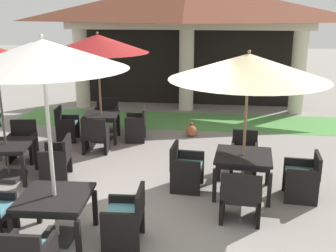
{
  "coord_description": "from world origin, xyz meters",
  "views": [
    {
      "loc": [
        1.11,
        -6.08,
        3.32
      ],
      "look_at": [
        0.09,
        1.84,
        0.99
      ],
      "focal_mm": 43.43,
      "sensor_mm": 36.0,
      "label": 1
    }
  ],
  "objects_px": {
    "patio_chair_near_foreground_north": "(244,154)",
    "patio_umbrella_mid_right": "(98,44)",
    "patio_chair_near_foreground_east": "(303,177)",
    "patio_chair_mid_right_east": "(137,125)",
    "patio_chair_near_foreground_west": "(185,168)",
    "patio_table_mid_right": "(101,118)",
    "patio_chair_far_back_east": "(57,159)",
    "patio_chair_mid_right_north": "(107,116)",
    "patio_table_near_foreground": "(243,160)",
    "patio_chair_mid_left_east": "(126,218)",
    "patio_table_far_back": "(6,148)",
    "patio_umbrella_near_foreground": "(248,67)",
    "patio_chair_mid_right_west": "(66,125)",
    "patio_umbrella_mid_left": "(43,56)",
    "patio_chair_near_foreground_south": "(241,197)",
    "terracotta_urn": "(191,131)",
    "patio_chair_mid_right_south": "(95,136)",
    "patio_table_mid_left": "(55,201)",
    "patio_chair_far_back_north": "(22,144)"
  },
  "relations": [
    {
      "from": "patio_umbrella_near_foreground",
      "to": "terracotta_urn",
      "type": "bearing_deg",
      "value": 109.43
    },
    {
      "from": "patio_table_mid_right",
      "to": "patio_chair_near_foreground_south",
      "type": "bearing_deg",
      "value": -48.11
    },
    {
      "from": "patio_table_near_foreground",
      "to": "patio_chair_far_back_east",
      "type": "bearing_deg",
      "value": 175.96
    },
    {
      "from": "patio_chair_far_back_east",
      "to": "patio_chair_mid_right_north",
      "type": "bearing_deg",
      "value": -11.5
    },
    {
      "from": "patio_chair_near_foreground_north",
      "to": "patio_umbrella_mid_right",
      "type": "height_order",
      "value": "patio_umbrella_mid_right"
    },
    {
      "from": "patio_chair_mid_right_south",
      "to": "patio_chair_near_foreground_north",
      "type": "bearing_deg",
      "value": -19.57
    },
    {
      "from": "patio_table_near_foreground",
      "to": "patio_chair_mid_left_east",
      "type": "distance_m",
      "value": 2.6
    },
    {
      "from": "patio_chair_mid_right_west",
      "to": "patio_umbrella_near_foreground",
      "type": "bearing_deg",
      "value": 52.02
    },
    {
      "from": "patio_chair_near_foreground_west",
      "to": "patio_umbrella_mid_left",
      "type": "relative_size",
      "value": 0.29
    },
    {
      "from": "patio_chair_mid_left_east",
      "to": "patio_chair_mid_right_west",
      "type": "xyz_separation_m",
      "value": [
        -2.61,
        4.5,
        0.0
      ]
    },
    {
      "from": "patio_chair_mid_right_south",
      "to": "patio_table_far_back",
      "type": "relative_size",
      "value": 0.8
    },
    {
      "from": "patio_chair_near_foreground_south",
      "to": "patio_table_mid_left",
      "type": "relative_size",
      "value": 0.85
    },
    {
      "from": "patio_chair_mid_left_east",
      "to": "patio_chair_far_back_east",
      "type": "height_order",
      "value": "patio_chair_far_back_east"
    },
    {
      "from": "patio_chair_mid_right_north",
      "to": "patio_umbrella_near_foreground",
      "type": "bearing_deg",
      "value": 127.46
    },
    {
      "from": "patio_chair_near_foreground_west",
      "to": "patio_umbrella_mid_right",
      "type": "height_order",
      "value": "patio_umbrella_mid_right"
    },
    {
      "from": "patio_chair_mid_right_north",
      "to": "patio_chair_far_back_east",
      "type": "relative_size",
      "value": 1.05
    },
    {
      "from": "patio_chair_mid_left_east",
      "to": "patio_table_mid_right",
      "type": "height_order",
      "value": "patio_chair_mid_left_east"
    },
    {
      "from": "patio_chair_mid_right_south",
      "to": "patio_chair_far_back_east",
      "type": "xyz_separation_m",
      "value": [
        -0.31,
        -1.55,
        -0.0
      ]
    },
    {
      "from": "patio_umbrella_near_foreground",
      "to": "patio_table_mid_left",
      "type": "bearing_deg",
      "value": -144.94
    },
    {
      "from": "patio_chair_near_foreground_north",
      "to": "patio_chair_near_foreground_east",
      "type": "height_order",
      "value": "patio_chair_near_foreground_north"
    },
    {
      "from": "patio_chair_mid_right_east",
      "to": "patio_table_far_back",
      "type": "bearing_deg",
      "value": 135.65
    },
    {
      "from": "patio_chair_mid_right_south",
      "to": "terracotta_urn",
      "type": "bearing_deg",
      "value": 28.4
    },
    {
      "from": "patio_chair_near_foreground_west",
      "to": "patio_chair_near_foreground_east",
      "type": "height_order",
      "value": "patio_chair_near_foreground_west"
    },
    {
      "from": "patio_umbrella_mid_left",
      "to": "patio_chair_mid_left_east",
      "type": "xyz_separation_m",
      "value": [
        1.03,
        0.05,
        -2.31
      ]
    },
    {
      "from": "patio_table_mid_left",
      "to": "patio_table_far_back",
      "type": "distance_m",
      "value": 2.75
    },
    {
      "from": "patio_chair_near_foreground_west",
      "to": "patio_table_mid_left",
      "type": "distance_m",
      "value": 2.68
    },
    {
      "from": "patio_chair_near_foreground_west",
      "to": "patio_chair_near_foreground_north",
      "type": "distance_m",
      "value": 1.5
    },
    {
      "from": "patio_table_far_back",
      "to": "terracotta_urn",
      "type": "relative_size",
      "value": 2.81
    },
    {
      "from": "terracotta_urn",
      "to": "patio_table_far_back",
      "type": "bearing_deg",
      "value": -136.51
    },
    {
      "from": "patio_chair_near_foreground_west",
      "to": "patio_chair_mid_right_east",
      "type": "distance_m",
      "value": 3.13
    },
    {
      "from": "patio_table_mid_left",
      "to": "patio_umbrella_mid_left",
      "type": "distance_m",
      "value": 2.08
    },
    {
      "from": "patio_table_far_back",
      "to": "patio_umbrella_near_foreground",
      "type": "bearing_deg",
      "value": -1.06
    },
    {
      "from": "patio_chair_mid_right_south",
      "to": "patio_umbrella_near_foreground",
      "type": "bearing_deg",
      "value": -35.59
    },
    {
      "from": "terracotta_urn",
      "to": "patio_table_near_foreground",
      "type": "bearing_deg",
      "value": -70.57
    },
    {
      "from": "patio_chair_near_foreground_west",
      "to": "patio_chair_near_foreground_east",
      "type": "relative_size",
      "value": 1.01
    },
    {
      "from": "patio_table_mid_right",
      "to": "patio_chair_far_back_east",
      "type": "xyz_separation_m",
      "value": [
        -0.2,
        -2.45,
        -0.2
      ]
    },
    {
      "from": "patio_chair_near_foreground_north",
      "to": "patio_umbrella_mid_right",
      "type": "xyz_separation_m",
      "value": [
        -3.54,
        1.65,
        2.07
      ]
    },
    {
      "from": "patio_chair_near_foreground_north",
      "to": "patio_chair_near_foreground_east",
      "type": "distance_m",
      "value": 1.5
    },
    {
      "from": "patio_table_far_back",
      "to": "patio_table_mid_right",
      "type": "bearing_deg",
      "value": 65.96
    },
    {
      "from": "patio_chair_near_foreground_north",
      "to": "patio_umbrella_mid_right",
      "type": "bearing_deg",
      "value": -20.63
    },
    {
      "from": "patio_chair_near_foreground_north",
      "to": "patio_chair_mid_left_east",
      "type": "distance_m",
      "value": 3.48
    },
    {
      "from": "patio_table_mid_left",
      "to": "patio_chair_mid_right_south",
      "type": "relative_size",
      "value": 1.18
    },
    {
      "from": "patio_chair_near_foreground_east",
      "to": "patio_chair_mid_right_east",
      "type": "bearing_deg",
      "value": 55.62
    },
    {
      "from": "patio_chair_near_foreground_north",
      "to": "patio_table_far_back",
      "type": "bearing_deg",
      "value": 16.01
    },
    {
      "from": "patio_chair_near_foreground_north",
      "to": "patio_chair_near_foreground_east",
      "type": "bearing_deg",
      "value": 135.01
    },
    {
      "from": "terracotta_urn",
      "to": "patio_chair_far_back_north",
      "type": "bearing_deg",
      "value": -147.64
    },
    {
      "from": "patio_table_near_foreground",
      "to": "patio_chair_near_foreground_south",
      "type": "xyz_separation_m",
      "value": [
        -0.08,
        -1.06,
        -0.24
      ]
    },
    {
      "from": "patio_chair_near_foreground_west",
      "to": "patio_chair_mid_left_east",
      "type": "xyz_separation_m",
      "value": [
        -0.69,
        -1.98,
        -0.0
      ]
    },
    {
      "from": "patio_chair_near_foreground_north",
      "to": "patio_chair_mid_right_west",
      "type": "bearing_deg",
      "value": -14.71
    },
    {
      "from": "patio_chair_near_foreground_south",
      "to": "terracotta_urn",
      "type": "bearing_deg",
      "value": 108.39
    }
  ]
}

